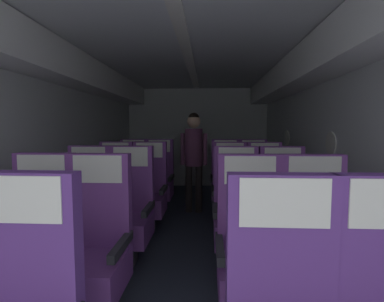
# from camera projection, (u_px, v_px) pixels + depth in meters

# --- Properties ---
(ground) EXTENTS (3.47, 7.21, 0.02)m
(ground) POSITION_uv_depth(u_px,v_px,m) (186.00, 246.00, 3.27)
(ground) COLOR #2D3342
(fuselage_shell) EXTENTS (3.35, 6.86, 2.32)m
(fuselage_shell) POSITION_uv_depth(u_px,v_px,m) (187.00, 101.00, 3.38)
(fuselage_shell) COLOR silver
(fuselage_shell) RESTS_ON ground
(seat_b_left_window) EXTENTS (0.48, 0.51, 1.17)m
(seat_b_left_window) POSITION_uv_depth(u_px,v_px,m) (37.00, 248.00, 2.04)
(seat_b_left_window) COLOR #38383D
(seat_b_left_window) RESTS_ON ground
(seat_b_left_aisle) EXTENTS (0.48, 0.51, 1.17)m
(seat_b_left_aisle) POSITION_uv_depth(u_px,v_px,m) (94.00, 251.00, 1.99)
(seat_b_left_aisle) COLOR #38383D
(seat_b_left_aisle) RESTS_ON ground
(seat_b_right_aisle) EXTENTS (0.48, 0.51, 1.17)m
(seat_b_right_aisle) POSITION_uv_depth(u_px,v_px,m) (317.00, 255.00, 1.93)
(seat_b_right_aisle) COLOR #38383D
(seat_b_right_aisle) RESTS_ON ground
(seat_b_right_window) EXTENTS (0.48, 0.51, 1.17)m
(seat_b_right_window) POSITION_uv_depth(u_px,v_px,m) (251.00, 255.00, 1.94)
(seat_b_right_window) COLOR #38383D
(seat_b_right_window) RESTS_ON ground
(seat_c_left_window) EXTENTS (0.48, 0.51, 1.17)m
(seat_c_left_window) POSITION_uv_depth(u_px,v_px,m) (86.00, 212.00, 2.91)
(seat_c_left_window) COLOR #38383D
(seat_c_left_window) RESTS_ON ground
(seat_c_left_aisle) EXTENTS (0.48, 0.51, 1.17)m
(seat_c_left_aisle) POSITION_uv_depth(u_px,v_px,m) (129.00, 213.00, 2.87)
(seat_c_left_aisle) COLOR #38383D
(seat_c_left_aisle) RESTS_ON ground
(seat_c_right_aisle) EXTENTS (0.48, 0.51, 1.17)m
(seat_c_right_aisle) POSITION_uv_depth(u_px,v_px,m) (283.00, 216.00, 2.80)
(seat_c_right_aisle) COLOR #38383D
(seat_c_right_aisle) RESTS_ON ground
(seat_c_right_window) EXTENTS (0.48, 0.51, 1.17)m
(seat_c_right_window) POSITION_uv_depth(u_px,v_px,m) (236.00, 215.00, 2.82)
(seat_c_right_window) COLOR #38383D
(seat_c_right_window) RESTS_ON ground
(seat_d_left_window) EXTENTS (0.48, 0.51, 1.17)m
(seat_d_left_window) POSITION_uv_depth(u_px,v_px,m) (114.00, 193.00, 3.76)
(seat_d_left_window) COLOR #38383D
(seat_d_left_window) RESTS_ON ground
(seat_d_left_aisle) EXTENTS (0.48, 0.51, 1.17)m
(seat_d_left_aisle) POSITION_uv_depth(u_px,v_px,m) (148.00, 193.00, 3.75)
(seat_d_left_aisle) COLOR #38383D
(seat_d_left_aisle) RESTS_ON ground
(seat_d_right_aisle) EXTENTS (0.48, 0.51, 1.17)m
(seat_d_right_aisle) POSITION_uv_depth(u_px,v_px,m) (265.00, 195.00, 3.65)
(seat_d_right_aisle) COLOR #38383D
(seat_d_right_aisle) RESTS_ON ground
(seat_d_right_window) EXTENTS (0.48, 0.51, 1.17)m
(seat_d_right_window) POSITION_uv_depth(u_px,v_px,m) (230.00, 195.00, 3.68)
(seat_d_right_window) COLOR #38383D
(seat_d_right_window) RESTS_ON ground
(seat_e_left_window) EXTENTS (0.48, 0.51, 1.17)m
(seat_e_left_window) POSITION_uv_depth(u_px,v_px,m) (133.00, 181.00, 4.64)
(seat_e_left_window) COLOR #38383D
(seat_e_left_window) RESTS_ON ground
(seat_e_left_aisle) EXTENTS (0.48, 0.51, 1.17)m
(seat_e_left_aisle) POSITION_uv_depth(u_px,v_px,m) (159.00, 181.00, 4.61)
(seat_e_left_aisle) COLOR #38383D
(seat_e_left_aisle) RESTS_ON ground
(seat_e_right_aisle) EXTENTS (0.48, 0.51, 1.17)m
(seat_e_right_aisle) POSITION_uv_depth(u_px,v_px,m) (254.00, 182.00, 4.52)
(seat_e_right_aisle) COLOR #38383D
(seat_e_right_aisle) RESTS_ON ground
(seat_e_right_window) EXTENTS (0.48, 0.51, 1.17)m
(seat_e_right_window) POSITION_uv_depth(u_px,v_px,m) (225.00, 182.00, 4.54)
(seat_e_right_window) COLOR #38383D
(seat_e_right_window) RESTS_ON ground
(flight_attendant) EXTENTS (0.43, 0.28, 1.60)m
(flight_attendant) POSITION_uv_depth(u_px,v_px,m) (194.00, 151.00, 4.51)
(flight_attendant) COLOR black
(flight_attendant) RESTS_ON ground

